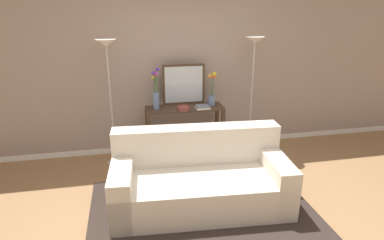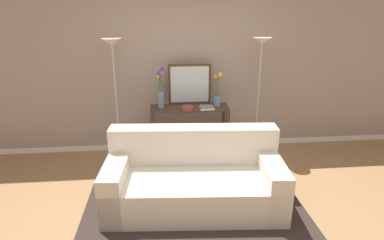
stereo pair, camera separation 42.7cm
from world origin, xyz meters
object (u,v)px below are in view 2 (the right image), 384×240
(floor_lamp_left, at_px, (114,67))
(vase_short_flowers, at_px, (217,92))
(console_table, at_px, (189,123))
(couch, at_px, (194,180))
(book_stack, at_px, (207,107))
(floor_lamp_right, at_px, (260,65))
(wall_mirror, at_px, (190,84))
(fruit_bowl, at_px, (187,108))
(book_row_under_console, at_px, (170,153))
(vase_tall_flowers, at_px, (161,93))

(floor_lamp_left, xyz_separation_m, vase_short_flowers, (1.49, 0.08, -0.41))
(vase_short_flowers, bearing_deg, console_table, -176.61)
(couch, bearing_deg, console_table, 87.21)
(console_table, relative_size, floor_lamp_left, 0.64)
(floor_lamp_left, xyz_separation_m, book_stack, (1.31, -0.07, -0.61))
(console_table, height_order, floor_lamp_left, floor_lamp_left)
(couch, relative_size, vase_short_flowers, 4.04)
(floor_lamp_left, relative_size, floor_lamp_right, 1.00)
(wall_mirror, xyz_separation_m, fruit_bowl, (-0.06, -0.29, -0.28))
(floor_lamp_right, distance_m, vase_short_flowers, 0.74)
(couch, relative_size, book_row_under_console, 5.90)
(couch, bearing_deg, fruit_bowl, 88.81)
(floor_lamp_right, xyz_separation_m, fruit_bowl, (-1.08, -0.07, -0.60))
(vase_tall_flowers, distance_m, vase_short_flowers, 0.85)
(book_stack, bearing_deg, floor_lamp_left, 176.82)
(console_table, height_order, book_stack, book_stack)
(floor_lamp_right, xyz_separation_m, book_row_under_console, (-1.34, 0.05, -1.38))
(console_table, distance_m, floor_lamp_right, 1.36)
(floor_lamp_left, distance_m, wall_mirror, 1.16)
(wall_mirror, bearing_deg, vase_tall_flowers, -161.05)
(book_stack, bearing_deg, couch, -104.65)
(book_stack, bearing_deg, book_row_under_console, 167.22)
(floor_lamp_left, height_order, fruit_bowl, floor_lamp_left)
(couch, xyz_separation_m, vase_tall_flowers, (-0.36, 1.33, 0.73))
(vase_tall_flowers, bearing_deg, floor_lamp_right, -2.43)
(floor_lamp_left, height_order, vase_tall_flowers, floor_lamp_left)
(book_row_under_console, bearing_deg, vase_short_flowers, 1.99)
(console_table, bearing_deg, floor_lamp_right, -2.84)
(couch, distance_m, floor_lamp_left, 1.97)
(book_stack, bearing_deg, wall_mirror, 128.11)
(couch, height_order, floor_lamp_right, floor_lamp_right)
(floor_lamp_left, bearing_deg, vase_tall_flowers, 5.50)
(couch, height_order, book_row_under_console, couch)
(couch, distance_m, book_stack, 1.34)
(floor_lamp_right, relative_size, vase_short_flowers, 3.54)
(fruit_bowl, relative_size, book_stack, 0.82)
(console_table, height_order, vase_short_flowers, vase_short_flowers)
(book_row_under_console, bearing_deg, book_stack, -12.78)
(wall_mirror, distance_m, fruit_bowl, 0.41)
(console_table, bearing_deg, wall_mirror, 82.55)
(book_row_under_console, bearing_deg, couch, -79.75)
(floor_lamp_left, bearing_deg, floor_lamp_right, 0.00)
(console_table, bearing_deg, book_stack, -26.73)
(vase_tall_flowers, bearing_deg, couch, -74.81)
(vase_tall_flowers, distance_m, book_stack, 0.72)
(couch, height_order, vase_tall_flowers, vase_tall_flowers)
(vase_tall_flowers, relative_size, vase_short_flowers, 1.19)
(floor_lamp_left, relative_size, wall_mirror, 2.82)
(couch, distance_m, wall_mirror, 1.69)
(vase_tall_flowers, xyz_separation_m, book_row_under_console, (0.12, -0.01, -0.98))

